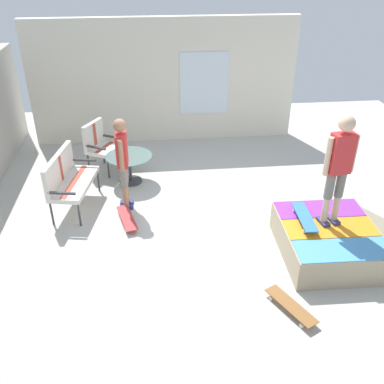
{
  "coord_description": "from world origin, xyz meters",
  "views": [
    {
      "loc": [
        -5.87,
        0.86,
        4.17
      ],
      "look_at": [
        -0.01,
        0.26,
        0.7
      ],
      "focal_mm": 40.21,
      "sensor_mm": 36.0,
      "label": 1
    }
  ],
  "objects_px": {
    "patio_table": "(130,163)",
    "person_skater": "(339,164)",
    "patio_bench": "(67,176)",
    "skateboard_on_ramp": "(305,217)",
    "person_watching": "(122,158)",
    "skateboard_by_bench": "(127,218)",
    "skate_ramp": "(330,240)",
    "skateboard_spare": "(291,306)",
    "patio_chair_near_house": "(99,142)"
  },
  "relations": [
    {
      "from": "person_skater",
      "to": "skateboard_spare",
      "type": "distance_m",
      "value": 2.07
    },
    {
      "from": "patio_bench",
      "to": "patio_chair_near_house",
      "type": "height_order",
      "value": "same"
    },
    {
      "from": "patio_chair_near_house",
      "to": "skateboard_spare",
      "type": "relative_size",
      "value": 1.27
    },
    {
      "from": "patio_chair_near_house",
      "to": "skateboard_spare",
      "type": "height_order",
      "value": "patio_chair_near_house"
    },
    {
      "from": "patio_bench",
      "to": "skateboard_by_bench",
      "type": "relative_size",
      "value": 1.61
    },
    {
      "from": "person_skater",
      "to": "skateboard_by_bench",
      "type": "height_order",
      "value": "person_skater"
    },
    {
      "from": "patio_table",
      "to": "person_skater",
      "type": "distance_m",
      "value": 4.05
    },
    {
      "from": "person_watching",
      "to": "skateboard_on_ramp",
      "type": "height_order",
      "value": "person_watching"
    },
    {
      "from": "patio_bench",
      "to": "patio_table",
      "type": "distance_m",
      "value": 1.35
    },
    {
      "from": "person_skater",
      "to": "skateboard_by_bench",
      "type": "bearing_deg",
      "value": 71.76
    },
    {
      "from": "person_skater",
      "to": "skate_ramp",
      "type": "bearing_deg",
      "value": -171.86
    },
    {
      "from": "patio_bench",
      "to": "patio_table",
      "type": "height_order",
      "value": "patio_bench"
    },
    {
      "from": "patio_bench",
      "to": "skateboard_on_ramp",
      "type": "bearing_deg",
      "value": -113.04
    },
    {
      "from": "patio_table",
      "to": "person_skater",
      "type": "bearing_deg",
      "value": -128.97
    },
    {
      "from": "skate_ramp",
      "to": "person_watching",
      "type": "bearing_deg",
      "value": 61.59
    },
    {
      "from": "skate_ramp",
      "to": "patio_table",
      "type": "relative_size",
      "value": 2.29
    },
    {
      "from": "person_watching",
      "to": "skateboard_by_bench",
      "type": "xyz_separation_m",
      "value": [
        -0.53,
        -0.02,
        -0.88
      ]
    },
    {
      "from": "skateboard_spare",
      "to": "skateboard_on_ramp",
      "type": "bearing_deg",
      "value": -23.19
    },
    {
      "from": "skateboard_by_bench",
      "to": "skateboard_spare",
      "type": "height_order",
      "value": "same"
    },
    {
      "from": "patio_chair_near_house",
      "to": "skateboard_on_ramp",
      "type": "height_order",
      "value": "patio_chair_near_house"
    },
    {
      "from": "patio_table",
      "to": "person_watching",
      "type": "xyz_separation_m",
      "value": [
        -0.91,
        0.06,
        0.56
      ]
    },
    {
      "from": "patio_bench",
      "to": "skateboard_by_bench",
      "type": "height_order",
      "value": "patio_bench"
    },
    {
      "from": "skate_ramp",
      "to": "person_skater",
      "type": "bearing_deg",
      "value": 8.14
    },
    {
      "from": "skate_ramp",
      "to": "patio_table",
      "type": "distance_m",
      "value": 4.01
    },
    {
      "from": "person_skater",
      "to": "skateboard_on_ramp",
      "type": "bearing_deg",
      "value": 82.21
    },
    {
      "from": "skate_ramp",
      "to": "skateboard_on_ramp",
      "type": "bearing_deg",
      "value": 63.46
    },
    {
      "from": "patio_bench",
      "to": "skateboard_on_ramp",
      "type": "relative_size",
      "value": 1.65
    },
    {
      "from": "patio_bench",
      "to": "person_skater",
      "type": "relative_size",
      "value": 0.78
    },
    {
      "from": "person_watching",
      "to": "skateboard_by_bench",
      "type": "height_order",
      "value": "person_watching"
    },
    {
      "from": "skate_ramp",
      "to": "patio_bench",
      "type": "relative_size",
      "value": 1.55
    },
    {
      "from": "skateboard_spare",
      "to": "skateboard_on_ramp",
      "type": "distance_m",
      "value": 1.48
    },
    {
      "from": "patio_table",
      "to": "skateboard_by_bench",
      "type": "relative_size",
      "value": 1.09
    },
    {
      "from": "patio_bench",
      "to": "patio_chair_near_house",
      "type": "bearing_deg",
      "value": -16.8
    },
    {
      "from": "person_watching",
      "to": "skateboard_by_bench",
      "type": "distance_m",
      "value": 1.03
    },
    {
      "from": "patio_bench",
      "to": "person_skater",
      "type": "xyz_separation_m",
      "value": [
        -1.63,
        -4.08,
        0.86
      ]
    },
    {
      "from": "patio_table",
      "to": "skateboard_spare",
      "type": "height_order",
      "value": "patio_table"
    },
    {
      "from": "person_skater",
      "to": "skateboard_by_bench",
      "type": "distance_m",
      "value": 3.52
    },
    {
      "from": "person_watching",
      "to": "skateboard_spare",
      "type": "xyz_separation_m",
      "value": [
        -2.79,
        -2.19,
        -0.88
      ]
    },
    {
      "from": "patio_table",
      "to": "skateboard_by_bench",
      "type": "height_order",
      "value": "patio_table"
    },
    {
      "from": "patio_chair_near_house",
      "to": "skateboard_by_bench",
      "type": "bearing_deg",
      "value": -164.2
    },
    {
      "from": "skateboard_by_bench",
      "to": "skateboard_spare",
      "type": "bearing_deg",
      "value": -136.19
    },
    {
      "from": "patio_bench",
      "to": "person_skater",
      "type": "bearing_deg",
      "value": -111.81
    },
    {
      "from": "skate_ramp",
      "to": "skateboard_on_ramp",
      "type": "height_order",
      "value": "skateboard_on_ramp"
    },
    {
      "from": "patio_table",
      "to": "skate_ramp",
      "type": "bearing_deg",
      "value": -130.33
    },
    {
      "from": "skateboard_by_bench",
      "to": "person_watching",
      "type": "bearing_deg",
      "value": 2.67
    },
    {
      "from": "patio_bench",
      "to": "skateboard_by_bench",
      "type": "bearing_deg",
      "value": -121.56
    },
    {
      "from": "patio_chair_near_house",
      "to": "person_watching",
      "type": "relative_size",
      "value": 0.61
    },
    {
      "from": "skate_ramp",
      "to": "person_watching",
      "type": "distance_m",
      "value": 3.62
    },
    {
      "from": "patio_table",
      "to": "skateboard_on_ramp",
      "type": "relative_size",
      "value": 1.11
    },
    {
      "from": "person_watching",
      "to": "skateboard_by_bench",
      "type": "bearing_deg",
      "value": -177.33
    }
  ]
}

